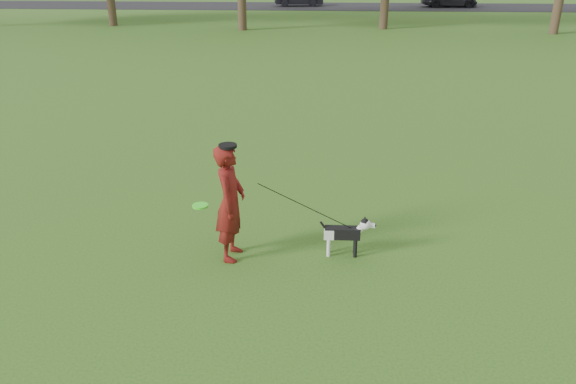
{
  "coord_description": "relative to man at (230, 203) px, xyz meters",
  "views": [
    {
      "loc": [
        0.6,
        -7.1,
        4.22
      ],
      "look_at": [
        0.13,
        0.43,
        0.95
      ],
      "focal_mm": 35.0,
      "sensor_mm": 36.0,
      "label": 1
    }
  ],
  "objects": [
    {
      "name": "road",
      "position": [
        0.68,
        39.84,
        -0.86
      ],
      "size": [
        120.0,
        7.0,
        0.02
      ],
      "primitive_type": "cube",
      "color": "black",
      "rests_on": "ground"
    },
    {
      "name": "ground",
      "position": [
        0.68,
        -0.16,
        -0.87
      ],
      "size": [
        120.0,
        120.0,
        0.0
      ],
      "primitive_type": "plane",
      "color": "#285116",
      "rests_on": "ground"
    },
    {
      "name": "dog",
      "position": [
        1.69,
        0.14,
        -0.49
      ],
      "size": [
        0.83,
        0.17,
        0.63
      ],
      "color": "black",
      "rests_on": "ground"
    },
    {
      "name": "man",
      "position": [
        0.0,
        0.0,
        0.0
      ],
      "size": [
        0.46,
        0.67,
        1.75
      ],
      "primitive_type": "imported",
      "rotation": [
        0.0,
        0.0,
        1.5
      ],
      "color": "#50110B",
      "rests_on": "ground"
    },
    {
      "name": "man_held_items",
      "position": [
        1.09,
        0.04,
        -0.05
      ],
      "size": [
        2.36,
        0.29,
        1.34
      ],
      "color": "#37F31E",
      "rests_on": "ground"
    }
  ]
}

